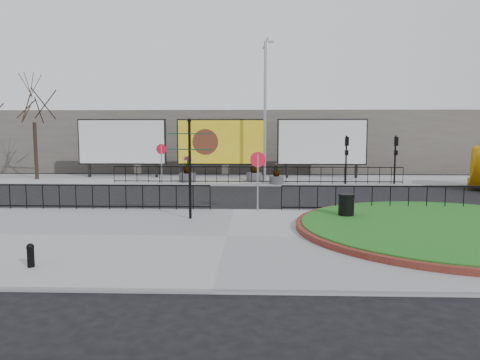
{
  "coord_description": "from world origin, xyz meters",
  "views": [
    {
      "loc": [
        0.92,
        -19.68,
        3.54
      ],
      "look_at": [
        0.23,
        0.55,
        1.31
      ],
      "focal_mm": 35.0,
      "sensor_mm": 36.0,
      "label": 1
    }
  ],
  "objects_px": {
    "fingerpost_sign": "(190,159)",
    "planter_b": "(254,173)",
    "planter_a": "(187,173)",
    "bollard": "(31,254)",
    "planter_c": "(276,176)",
    "lamp_post": "(265,109)",
    "litter_bin": "(346,207)",
    "billboard_mid": "(221,142)"
  },
  "relations": [
    {
      "from": "planter_b",
      "to": "planter_c",
      "type": "height_order",
      "value": "planter_b"
    },
    {
      "from": "planter_a",
      "to": "planter_b",
      "type": "height_order",
      "value": "planter_a"
    },
    {
      "from": "litter_bin",
      "to": "lamp_post",
      "type": "bearing_deg",
      "value": 101.67
    },
    {
      "from": "litter_bin",
      "to": "billboard_mid",
      "type": "bearing_deg",
      "value": 110.58
    },
    {
      "from": "litter_bin",
      "to": "planter_c",
      "type": "bearing_deg",
      "value": 99.98
    },
    {
      "from": "planter_c",
      "to": "fingerpost_sign",
      "type": "bearing_deg",
      "value": -108.15
    },
    {
      "from": "planter_a",
      "to": "planter_b",
      "type": "xyz_separation_m",
      "value": [
        4.31,
        0.82,
        -0.08
      ]
    },
    {
      "from": "lamp_post",
      "to": "planter_b",
      "type": "height_order",
      "value": "lamp_post"
    },
    {
      "from": "planter_a",
      "to": "litter_bin",
      "type": "bearing_deg",
      "value": -58.34
    },
    {
      "from": "billboard_mid",
      "to": "lamp_post",
      "type": "bearing_deg",
      "value": -33.25
    },
    {
      "from": "bollard",
      "to": "planter_a",
      "type": "relative_size",
      "value": 0.36
    },
    {
      "from": "litter_bin",
      "to": "planter_b",
      "type": "distance_m",
      "value": 13.87
    },
    {
      "from": "planter_a",
      "to": "planter_b",
      "type": "bearing_deg",
      "value": 10.78
    },
    {
      "from": "lamp_post",
      "to": "planter_a",
      "type": "xyz_separation_m",
      "value": [
        -5.0,
        -0.82,
        -4.1
      ]
    },
    {
      "from": "planter_b",
      "to": "fingerpost_sign",
      "type": "bearing_deg",
      "value": -100.33
    },
    {
      "from": "lamp_post",
      "to": "bollard",
      "type": "height_order",
      "value": "lamp_post"
    },
    {
      "from": "billboard_mid",
      "to": "litter_bin",
      "type": "height_order",
      "value": "billboard_mid"
    },
    {
      "from": "billboard_mid",
      "to": "fingerpost_sign",
      "type": "distance_m",
      "value": 15.1
    },
    {
      "from": "planter_a",
      "to": "planter_c",
      "type": "bearing_deg",
      "value": -7.8
    },
    {
      "from": "fingerpost_sign",
      "to": "planter_b",
      "type": "height_order",
      "value": "fingerpost_sign"
    },
    {
      "from": "fingerpost_sign",
      "to": "planter_b",
      "type": "distance_m",
      "value": 13.46
    },
    {
      "from": "lamp_post",
      "to": "planter_b",
      "type": "xyz_separation_m",
      "value": [
        -0.69,
        -0.0,
        -4.18
      ]
    },
    {
      "from": "billboard_mid",
      "to": "planter_a",
      "type": "bearing_deg",
      "value": -125.52
    },
    {
      "from": "planter_c",
      "to": "lamp_post",
      "type": "bearing_deg",
      "value": 113.41
    },
    {
      "from": "planter_b",
      "to": "lamp_post",
      "type": "bearing_deg",
      "value": 0.0
    },
    {
      "from": "lamp_post",
      "to": "litter_bin",
      "type": "distance_m",
      "value": 14.34
    },
    {
      "from": "billboard_mid",
      "to": "planter_b",
      "type": "xyz_separation_m",
      "value": [
        2.31,
        -1.97,
        -1.95
      ]
    },
    {
      "from": "fingerpost_sign",
      "to": "litter_bin",
      "type": "relative_size",
      "value": 3.75
    },
    {
      "from": "billboard_mid",
      "to": "planter_c",
      "type": "height_order",
      "value": "billboard_mid"
    },
    {
      "from": "fingerpost_sign",
      "to": "planter_a",
      "type": "distance_m",
      "value": 12.57
    },
    {
      "from": "lamp_post",
      "to": "bollard",
      "type": "relative_size",
      "value": 15.42
    },
    {
      "from": "bollard",
      "to": "planter_a",
      "type": "distance_m",
      "value": 18.76
    },
    {
      "from": "bollard",
      "to": "litter_bin",
      "type": "distance_m",
      "value": 10.84
    },
    {
      "from": "planter_b",
      "to": "planter_c",
      "type": "bearing_deg",
      "value": -49.07
    },
    {
      "from": "planter_a",
      "to": "planter_c",
      "type": "xyz_separation_m",
      "value": [
        5.69,
        -0.78,
        -0.14
      ]
    },
    {
      "from": "bollard",
      "to": "litter_bin",
      "type": "height_order",
      "value": "litter_bin"
    },
    {
      "from": "billboard_mid",
      "to": "litter_bin",
      "type": "bearing_deg",
      "value": -69.42
    },
    {
      "from": "bollard",
      "to": "planter_b",
      "type": "relative_size",
      "value": 0.4
    },
    {
      "from": "fingerpost_sign",
      "to": "planter_c",
      "type": "xyz_separation_m",
      "value": [
        3.78,
        11.53,
        -1.83
      ]
    },
    {
      "from": "litter_bin",
      "to": "planter_a",
      "type": "relative_size",
      "value": 0.61
    },
    {
      "from": "planter_b",
      "to": "litter_bin",
      "type": "bearing_deg",
      "value": -75.52
    },
    {
      "from": "lamp_post",
      "to": "bollard",
      "type": "xyz_separation_m",
      "value": [
        -6.17,
        -19.54,
        -4.38
      ]
    }
  ]
}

